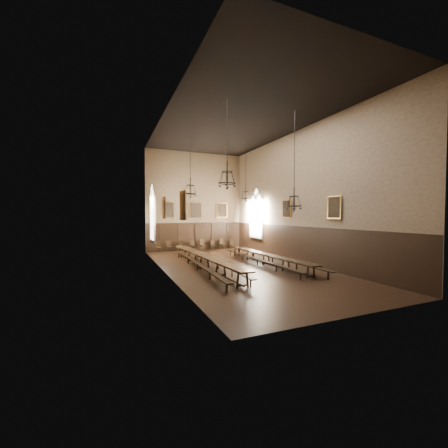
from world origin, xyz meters
TOP-DOWN VIEW (x-y plane):
  - floor at (0.00, 0.00)m, footprint 9.00×18.00m
  - ceiling at (0.00, 0.00)m, footprint 9.00×18.00m
  - wall_back at (0.00, 9.01)m, footprint 9.00×0.02m
  - wall_front at (0.00, -9.01)m, footprint 9.00×0.02m
  - wall_left at (-4.51, 0.00)m, footprint 0.02×18.00m
  - wall_right at (4.51, 0.00)m, footprint 0.02×18.00m
  - wainscot_panelling at (0.00, 0.00)m, footprint 9.00×18.00m
  - table_left at (-2.11, 0.26)m, footprint 1.10×10.72m
  - table_right at (2.05, -0.04)m, footprint 0.83×9.38m
  - bench_left_outer at (-2.62, -0.01)m, footprint 0.79×10.53m
  - bench_left_inner at (-1.37, -0.11)m, footprint 0.59×9.56m
  - bench_right_inner at (1.47, 0.07)m, footprint 0.41×9.59m
  - bench_right_outer at (2.63, 0.09)m, footprint 0.63×10.62m
  - chair_0 at (-3.49, 8.50)m, footprint 0.46×0.46m
  - chair_1 at (-2.58, 8.52)m, footprint 0.49×0.49m
  - chair_2 at (-1.58, 8.57)m, footprint 0.52×0.52m
  - chair_3 at (-0.41, 8.53)m, footprint 0.46×0.46m
  - chair_4 at (0.51, 8.48)m, footprint 0.54×0.54m
  - chair_5 at (1.56, 8.52)m, footprint 0.49×0.49m
  - chair_6 at (2.50, 8.53)m, footprint 0.57×0.57m
  - chair_7 at (3.41, 8.52)m, footprint 0.46×0.46m
  - chandelier_back_left at (-2.31, 2.57)m, footprint 0.88×0.88m
  - chandelier_back_right at (2.00, 2.76)m, footprint 0.75×0.75m
  - chandelier_front_left at (-1.96, -2.88)m, footprint 0.88×0.88m
  - chandelier_front_right at (2.08, -2.88)m, footprint 0.84×0.84m
  - portrait_back_0 at (-2.60, 8.88)m, footprint 1.10×0.12m
  - portrait_back_1 at (0.00, 8.88)m, footprint 1.10×0.12m
  - portrait_back_2 at (2.60, 8.88)m, footprint 1.10×0.12m
  - portrait_left_0 at (-4.38, 1.00)m, footprint 0.12×1.00m
  - portrait_left_1 at (-4.38, -3.50)m, footprint 0.12×1.00m
  - portrait_right_0 at (4.38, 1.00)m, footprint 0.12×1.00m
  - portrait_right_1 at (4.38, -3.50)m, footprint 0.12×1.00m
  - window_right at (4.43, 5.50)m, footprint 0.20×2.20m
  - window_left at (-4.43, 5.50)m, footprint 0.20×2.20m

SIDE VIEW (x-z plane):
  - floor at x=0.00m, z-range -0.02..0.00m
  - chair_7 at x=3.41m, z-range -0.17..0.71m
  - bench_left_inner at x=-1.37m, z-range 0.06..0.49m
  - bench_right_inner at x=1.47m, z-range 0.06..0.49m
  - chair_5 at x=1.56m, z-range -0.18..0.73m
  - chair_3 at x=-0.41m, z-range -0.18..0.74m
  - chair_0 at x=-3.49m, z-range -0.19..0.76m
  - chair_1 at x=-2.58m, z-range -0.19..0.78m
  - chair_2 at x=-1.58m, z-range -0.19..0.79m
  - bench_left_outer at x=-2.62m, z-range 0.06..0.54m
  - chair_4 at x=0.51m, z-range -0.20..0.80m
  - bench_right_outer at x=2.63m, z-range 0.07..0.54m
  - chair_6 at x=2.50m, z-range -0.20..0.82m
  - table_right at x=2.05m, z-range 0.00..0.73m
  - table_left at x=-2.11m, z-range 0.00..0.83m
  - wainscot_panelling at x=0.00m, z-range 0.00..2.50m
  - window_right at x=4.43m, z-range 1.10..5.70m
  - window_left at x=-4.43m, z-range 1.10..5.70m
  - portrait_back_0 at x=-2.60m, z-range 3.00..4.40m
  - portrait_back_1 at x=0.00m, z-range 3.00..4.40m
  - portrait_back_2 at x=2.60m, z-range 3.00..4.40m
  - portrait_left_0 at x=-4.38m, z-range 3.05..4.35m
  - portrait_left_1 at x=-4.38m, z-range 3.05..4.35m
  - portrait_right_0 at x=4.38m, z-range 3.05..4.35m
  - portrait_right_1 at x=4.38m, z-range 3.05..4.35m
  - chandelier_front_right at x=2.08m, z-range 1.43..6.82m
  - wall_back at x=0.00m, z-range 0.00..9.00m
  - wall_front at x=0.00m, z-range 0.00..9.00m
  - wall_left at x=-4.51m, z-range 0.00..9.00m
  - wall_right at x=4.51m, z-range 0.00..9.00m
  - chandelier_back_right at x=2.00m, z-range 2.52..7.16m
  - chandelier_back_left at x=-2.31m, z-range 2.75..7.21m
  - chandelier_front_left at x=-1.96m, z-range 2.96..7.28m
  - ceiling at x=0.00m, z-range 9.00..9.02m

